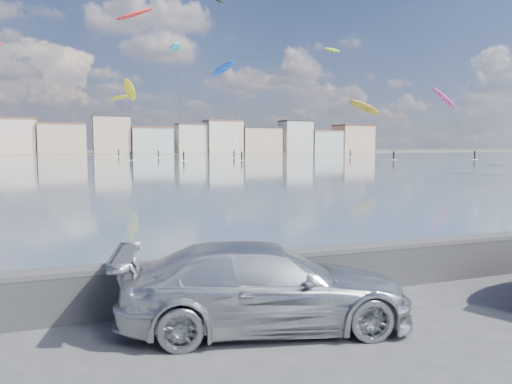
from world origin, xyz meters
The scene contains 15 objects.
ground centered at (0.00, 0.00, 0.00)m, with size 700.00×700.00×0.00m, color #333335.
bay_water centered at (0.00, 91.50, 0.01)m, with size 500.00×177.00×0.00m, color #3F5464.
far_shore_strip centered at (0.00, 200.00, 0.01)m, with size 500.00×60.00×0.00m, color #4C473D.
seawall centered at (0.00, 2.70, 0.58)m, with size 400.00×0.36×1.08m.
far_buildings centered at (1.31, 186.00, 6.03)m, with size 240.79×13.26×14.60m.
car_silver centered at (0.16, 1.23, 0.77)m, with size 2.15×5.30×1.54m, color #B7BABE.
kitesurfer_0 centered at (35.11, 121.04, 23.00)m, with size 5.69×13.61×25.50m.
kitesurfer_1 centered at (10.27, 115.28, 15.99)m, with size 4.57×16.72×18.98m.
kitesurfer_8 centered at (11.44, 151.72, 17.55)m, with size 7.93×18.24×18.62m.
kitesurfer_10 centered at (29.04, 105.15, 35.79)m, with size 4.08×15.33×38.81m.
kitesurfer_11 centered at (79.69, 89.13, 14.16)m, with size 8.34×9.57×17.26m.
kitesurfer_12 centered at (13.87, 132.03, 37.67)m, with size 10.68×12.88×40.63m.
kitesurfer_15 centered at (19.08, 104.13, 24.37)m, with size 4.68×11.76×25.90m.
kitesurfer_17 centered at (68.23, 122.99, 29.97)m, with size 3.52×17.57×32.42m.
kitesurfer_18 centered at (64.79, 99.56, 12.28)m, with size 9.97×14.88×14.89m.
Camera 1 is at (-3.05, -6.97, 3.31)m, focal length 35.00 mm.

